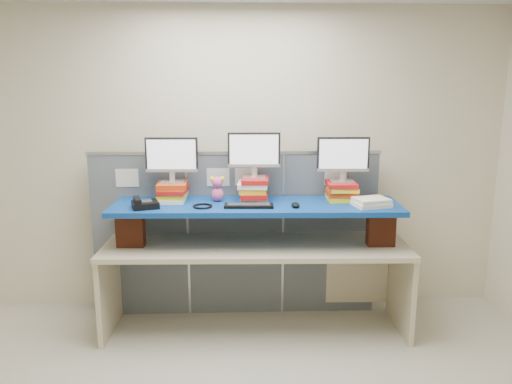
{
  "coord_description": "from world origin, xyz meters",
  "views": [
    {
      "loc": [
        0.02,
        -2.6,
        2.12
      ],
      "look_at": [
        0.17,
        1.44,
        1.23
      ],
      "focal_mm": 35.0,
      "sensor_mm": 36.0,
      "label": 1
    }
  ],
  "objects_px": {
    "desk": "(256,261)",
    "monitor_center": "(254,152)",
    "blue_board": "(256,206)",
    "desk_phone": "(144,204)",
    "keyboard": "(249,206)",
    "monitor_left": "(172,157)",
    "monitor_right": "(343,157)"
  },
  "relations": [
    {
      "from": "desk",
      "to": "monitor_center",
      "type": "bearing_deg",
      "value": 97.39
    },
    {
      "from": "blue_board",
      "to": "desk_phone",
      "type": "relative_size",
      "value": 9.53
    },
    {
      "from": "monitor_center",
      "to": "keyboard",
      "type": "distance_m",
      "value": 0.47
    },
    {
      "from": "monitor_left",
      "to": "desk",
      "type": "bearing_deg",
      "value": -9.49
    },
    {
      "from": "monitor_left",
      "to": "keyboard",
      "type": "distance_m",
      "value": 0.78
    },
    {
      "from": "desk",
      "to": "monitor_center",
      "type": "distance_m",
      "value": 0.93
    },
    {
      "from": "monitor_center",
      "to": "keyboard",
      "type": "xyz_separation_m",
      "value": [
        -0.05,
        -0.23,
        -0.4
      ]
    },
    {
      "from": "monitor_right",
      "to": "desk_phone",
      "type": "height_order",
      "value": "monitor_right"
    },
    {
      "from": "blue_board",
      "to": "monitor_right",
      "type": "xyz_separation_m",
      "value": [
        0.74,
        0.1,
        0.4
      ]
    },
    {
      "from": "blue_board",
      "to": "monitor_center",
      "type": "height_order",
      "value": "monitor_center"
    },
    {
      "from": "blue_board",
      "to": "desk_phone",
      "type": "bearing_deg",
      "value": -171.84
    },
    {
      "from": "monitor_center",
      "to": "desk_phone",
      "type": "height_order",
      "value": "monitor_center"
    },
    {
      "from": "monitor_right",
      "to": "keyboard",
      "type": "height_order",
      "value": "monitor_right"
    },
    {
      "from": "desk",
      "to": "desk_phone",
      "type": "xyz_separation_m",
      "value": [
        -0.91,
        -0.11,
        0.54
      ]
    },
    {
      "from": "blue_board",
      "to": "monitor_left",
      "type": "height_order",
      "value": "monitor_left"
    },
    {
      "from": "monitor_right",
      "to": "desk_phone",
      "type": "distance_m",
      "value": 1.69
    },
    {
      "from": "monitor_left",
      "to": "monitor_right",
      "type": "bearing_deg",
      "value": 0.0
    },
    {
      "from": "monitor_center",
      "to": "desk_phone",
      "type": "relative_size",
      "value": 1.75
    },
    {
      "from": "monitor_right",
      "to": "monitor_left",
      "type": "bearing_deg",
      "value": -180.0
    },
    {
      "from": "desk_phone",
      "to": "monitor_right",
      "type": "bearing_deg",
      "value": -11.0
    },
    {
      "from": "desk",
      "to": "monitor_right",
      "type": "height_order",
      "value": "monitor_right"
    },
    {
      "from": "desk",
      "to": "blue_board",
      "type": "bearing_deg",
      "value": 1.5
    },
    {
      "from": "desk",
      "to": "monitor_right",
      "type": "relative_size",
      "value": 5.87
    },
    {
      "from": "monitor_right",
      "to": "keyboard",
      "type": "xyz_separation_m",
      "value": [
        -0.8,
        -0.21,
        -0.37
      ]
    },
    {
      "from": "desk",
      "to": "blue_board",
      "type": "distance_m",
      "value": 0.48
    },
    {
      "from": "blue_board",
      "to": "desk",
      "type": "bearing_deg",
      "value": -178.5
    },
    {
      "from": "blue_board",
      "to": "monitor_left",
      "type": "distance_m",
      "value": 0.82
    },
    {
      "from": "desk",
      "to": "monitor_left",
      "type": "xyz_separation_m",
      "value": [
        -0.7,
        0.14,
        0.88
      ]
    },
    {
      "from": "monitor_left",
      "to": "desk_phone",
      "type": "distance_m",
      "value": 0.47
    },
    {
      "from": "blue_board",
      "to": "monitor_right",
      "type": "height_order",
      "value": "monitor_right"
    },
    {
      "from": "blue_board",
      "to": "monitor_center",
      "type": "bearing_deg",
      "value": 97.39
    },
    {
      "from": "monitor_right",
      "to": "desk_phone",
      "type": "xyz_separation_m",
      "value": [
        -1.65,
        -0.2,
        -0.35
      ]
    }
  ]
}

